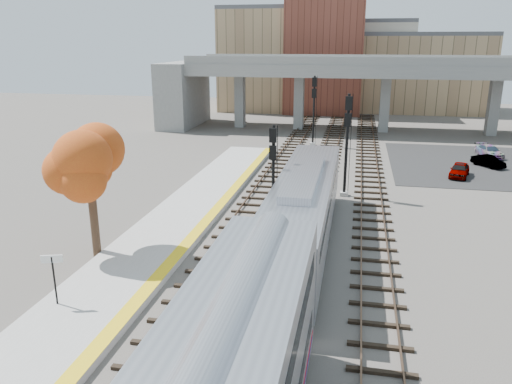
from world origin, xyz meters
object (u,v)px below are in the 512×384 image
at_px(signal_mast_mid, 347,145).
at_px(car_c, 490,151).
at_px(locomotive, 304,208).
at_px(car_b, 488,161).
at_px(signal_mast_near, 273,181).
at_px(tree, 89,165).
at_px(car_a, 459,170).
at_px(signal_mast_far, 314,110).

xyz_separation_m(signal_mast_mid, car_c, (13.93, 16.28, -3.28)).
bearing_deg(locomotive, car_b, 56.03).
height_order(signal_mast_mid, car_b, signal_mast_mid).
relative_size(signal_mast_near, car_c, 1.66).
height_order(signal_mast_near, car_b, signal_mast_near).
relative_size(tree, car_b, 2.15).
bearing_deg(signal_mast_near, car_c, 53.58).
relative_size(locomotive, car_a, 5.34).
xyz_separation_m(signal_mast_mid, signal_mast_far, (-4.10, 18.75, 0.01)).
height_order(signal_mast_mid, car_a, signal_mast_mid).
relative_size(signal_mast_far, tree, 1.11).
height_order(signal_mast_near, car_a, signal_mast_near).
height_order(signal_mast_mid, tree, signal_mast_mid).
xyz_separation_m(signal_mast_far, tree, (-8.67, -32.65, 1.22)).
bearing_deg(signal_mast_mid, car_b, 42.53).
bearing_deg(car_c, locomotive, -135.43).
bearing_deg(locomotive, signal_mast_mid, 78.94).
bearing_deg(tree, signal_mast_far, 75.12).
height_order(locomotive, signal_mast_mid, signal_mast_mid).
xyz_separation_m(locomotive, signal_mast_mid, (2.00, 10.23, 1.62)).
relative_size(car_a, car_c, 0.90).
relative_size(signal_mast_near, car_a, 1.83).
bearing_deg(tree, signal_mast_mid, 47.42).
bearing_deg(locomotive, car_a, 56.95).
bearing_deg(car_c, car_b, -118.41).
height_order(signal_mast_far, tree, signal_mast_far).
distance_m(car_a, car_c, 9.84).
relative_size(signal_mast_near, car_b, 2.04).
bearing_deg(signal_mast_near, locomotive, -44.56).
distance_m(signal_mast_near, signal_mast_far, 26.92).
relative_size(locomotive, tree, 2.76).
distance_m(locomotive, signal_mast_near, 3.07).
bearing_deg(car_b, signal_mast_mid, -174.07).
xyz_separation_m(locomotive, tree, (-10.77, -3.67, 2.85)).
xyz_separation_m(signal_mast_far, car_c, (18.03, -2.47, -3.29)).
bearing_deg(signal_mast_mid, car_a, 38.16).
xyz_separation_m(signal_mast_far, car_b, (16.90, -7.01, -3.33)).
distance_m(signal_mast_far, tree, 33.80).
distance_m(signal_mast_near, tree, 10.59).
bearing_deg(car_c, tree, -145.93).
bearing_deg(signal_mast_far, car_b, -22.53).
bearing_deg(signal_mast_near, signal_mast_mid, 63.32).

